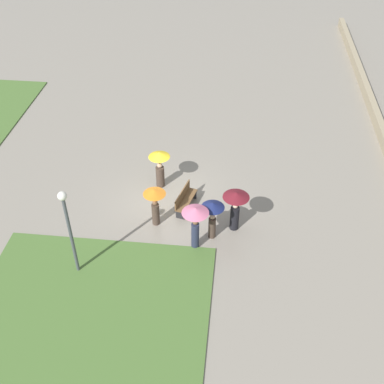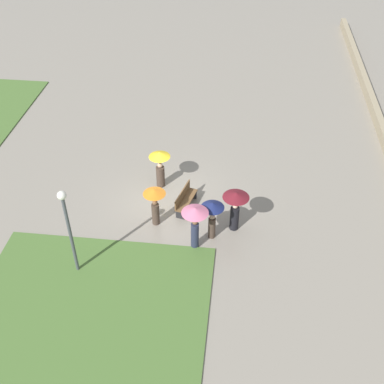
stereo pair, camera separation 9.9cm
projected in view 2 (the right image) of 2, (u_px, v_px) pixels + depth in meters
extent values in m
plane|color=gray|center=(168.00, 201.00, 21.11)|extent=(90.00, 90.00, 0.00)
cube|color=#4C7033|center=(87.00, 314.00, 16.42)|extent=(7.17, 8.23, 0.06)
cube|color=brown|center=(186.00, 200.00, 20.50)|extent=(1.69, 0.81, 0.05)
cube|color=brown|center=(182.00, 195.00, 20.40)|extent=(1.60, 0.45, 0.45)
cube|color=#232326|center=(180.00, 214.00, 20.13)|extent=(0.17, 0.39, 0.40)
cube|color=#232326|center=(192.00, 194.00, 21.17)|extent=(0.17, 0.39, 0.40)
cylinder|color=#474C51|center=(71.00, 237.00, 16.92)|extent=(0.12, 0.12, 3.47)
sphere|color=white|center=(62.00, 195.00, 15.72)|extent=(0.32, 0.32, 0.32)
cylinder|color=#47382D|center=(156.00, 214.00, 19.70)|extent=(0.44, 0.44, 1.01)
sphere|color=brown|center=(155.00, 203.00, 19.31)|extent=(0.22, 0.22, 0.22)
cylinder|color=#4C4C4F|center=(155.00, 197.00, 19.13)|extent=(0.02, 0.02, 0.35)
cone|color=orange|center=(154.00, 192.00, 18.96)|extent=(0.92, 0.92, 0.20)
cylinder|color=#47382D|center=(161.00, 176.00, 21.66)|extent=(0.47, 0.47, 1.02)
sphere|color=tan|center=(160.00, 165.00, 21.26)|extent=(0.23, 0.23, 0.23)
cylinder|color=#4C4C4F|center=(160.00, 160.00, 21.08)|extent=(0.02, 0.02, 0.35)
cone|color=gold|center=(159.00, 155.00, 20.90)|extent=(0.95, 0.95, 0.22)
cylinder|color=#282D47|center=(195.00, 235.00, 18.59)|extent=(0.39, 0.39, 1.20)
sphere|color=brown|center=(195.00, 222.00, 18.14)|extent=(0.23, 0.23, 0.23)
cylinder|color=#4C4C4F|center=(195.00, 216.00, 17.95)|extent=(0.02, 0.02, 0.35)
cone|color=pink|center=(195.00, 210.00, 17.77)|extent=(1.03, 1.03, 0.23)
cylinder|color=black|center=(234.00, 218.00, 19.44)|extent=(0.52, 0.52, 1.09)
sphere|color=beige|center=(235.00, 206.00, 19.03)|extent=(0.21, 0.21, 0.21)
cylinder|color=#4C4C4F|center=(236.00, 201.00, 18.85)|extent=(0.02, 0.02, 0.35)
cone|color=maroon|center=(236.00, 195.00, 18.67)|extent=(1.06, 1.06, 0.22)
cylinder|color=#47382D|center=(212.00, 228.00, 19.09)|extent=(0.30, 0.30, 0.97)
sphere|color=tan|center=(212.00, 216.00, 18.71)|extent=(0.23, 0.23, 0.23)
cylinder|color=#4C4C4F|center=(212.00, 211.00, 18.53)|extent=(0.02, 0.02, 0.35)
cone|color=navy|center=(213.00, 205.00, 18.35)|extent=(0.92, 0.92, 0.22)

